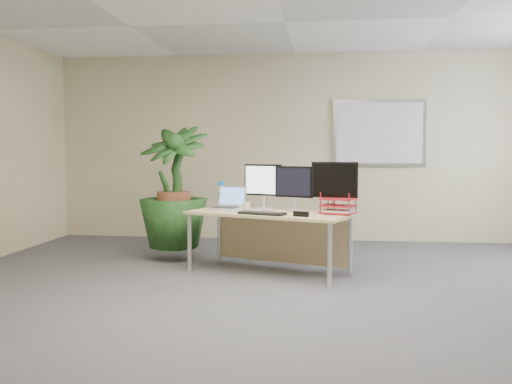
# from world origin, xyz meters

# --- Properties ---
(floor) EXTENTS (8.00, 8.00, 0.00)m
(floor) POSITION_xyz_m (0.00, 0.00, 0.00)
(floor) COLOR #4A4A4F
(floor) RESTS_ON ground
(back_wall) EXTENTS (7.00, 0.04, 2.70)m
(back_wall) POSITION_xyz_m (0.00, 4.00, 1.35)
(back_wall) COLOR #C7B68D
(back_wall) RESTS_ON floor
(whiteboard) EXTENTS (1.30, 0.04, 0.95)m
(whiteboard) POSITION_xyz_m (1.20, 3.97, 1.55)
(whiteboard) COLOR #ACACB1
(whiteboard) RESTS_ON back_wall
(desk) EXTENTS (1.85, 1.28, 0.65)m
(desk) POSITION_xyz_m (-0.11, 1.75, 0.52)
(desk) COLOR tan
(desk) RESTS_ON floor
(floor_plant) EXTENTS (1.03, 1.03, 1.50)m
(floor_plant) POSITION_xyz_m (-1.34, 2.28, 0.75)
(floor_plant) COLOR #163513
(floor_plant) RESTS_ON floor
(monitor_left) EXTENTS (0.43, 0.20, 0.50)m
(monitor_left) POSITION_xyz_m (-0.24, 1.98, 0.94)
(monitor_left) COLOR silver
(monitor_left) RESTS_ON desk
(monitor_right) EXTENTS (0.42, 0.20, 0.48)m
(monitor_right) POSITION_xyz_m (0.12, 1.81, 0.93)
(monitor_right) COLOR silver
(monitor_right) RESTS_ON desk
(monitor_dark) EXTENTS (0.48, 0.22, 0.53)m
(monitor_dark) POSITION_xyz_m (0.54, 1.66, 0.96)
(monitor_dark) COLOR silver
(monitor_dark) RESTS_ON desk
(laptop) EXTENTS (0.44, 0.41, 0.25)m
(laptop) POSITION_xyz_m (-0.63, 1.97, 0.72)
(laptop) COLOR silver
(laptop) RESTS_ON desk
(keyboard) EXTENTS (0.51, 0.32, 0.03)m
(keyboard) POSITION_xyz_m (-0.19, 1.44, 0.67)
(keyboard) COLOR black
(keyboard) RESTS_ON desk
(coffee_mug) EXTENTS (0.12, 0.09, 0.10)m
(coffee_mug) POSITION_xyz_m (-0.39, 1.70, 0.70)
(coffee_mug) COLOR silver
(coffee_mug) RESTS_ON desk
(spiral_notebook) EXTENTS (0.34, 0.32, 0.01)m
(spiral_notebook) POSITION_xyz_m (-0.17, 1.67, 0.66)
(spiral_notebook) COLOR white
(spiral_notebook) RESTS_ON desk
(orange_pen) EXTENTS (0.15, 0.03, 0.01)m
(orange_pen) POSITION_xyz_m (-0.15, 1.67, 0.67)
(orange_pen) COLOR #DE4918
(orange_pen) RESTS_ON spiral_notebook
(yellow_highlighter) EXTENTS (0.11, 0.09, 0.02)m
(yellow_highlighter) POSITION_xyz_m (-0.02, 1.56, 0.66)
(yellow_highlighter) COLOR yellow
(yellow_highlighter) RESTS_ON desk
(water_bottle) EXTENTS (0.08, 0.08, 0.30)m
(water_bottle) POSITION_xyz_m (-0.75, 2.17, 0.80)
(water_bottle) COLOR silver
(water_bottle) RESTS_ON desk
(letter_tray) EXTENTS (0.40, 0.35, 0.16)m
(letter_tray) POSITION_xyz_m (0.58, 1.59, 0.73)
(letter_tray) COLOR maroon
(letter_tray) RESTS_ON desk
(stapler) EXTENTS (0.16, 0.09, 0.05)m
(stapler) POSITION_xyz_m (0.21, 1.31, 0.68)
(stapler) COLOR black
(stapler) RESTS_ON desk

